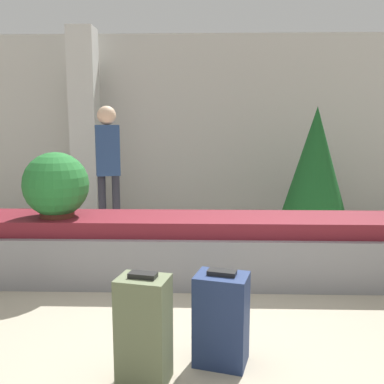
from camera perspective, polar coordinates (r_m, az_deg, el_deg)
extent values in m
plane|color=#9E937F|center=(3.26, -0.76, -19.93)|extent=(18.00, 18.00, 0.00)
cube|color=beige|center=(7.98, 0.77, 9.06)|extent=(18.00, 0.06, 3.20)
cube|color=gray|center=(4.47, 0.00, -8.33)|extent=(6.47, 0.85, 0.50)
cube|color=maroon|center=(4.39, 0.00, -4.24)|extent=(6.21, 0.69, 0.16)
cube|color=silver|center=(7.69, -14.06, 8.80)|extent=(0.44, 0.44, 3.20)
cube|color=#5B6647|center=(2.75, -6.44, -17.87)|extent=(0.35, 0.29, 0.67)
cube|color=black|center=(2.61, -6.58, -10.96)|extent=(0.18, 0.11, 0.03)
cube|color=navy|center=(2.95, 3.94, -16.56)|extent=(0.39, 0.33, 0.61)
cube|color=black|center=(2.83, 4.01, -10.67)|extent=(0.20, 0.13, 0.03)
cylinder|color=#4C2319|center=(4.54, -17.54, -2.24)|extent=(0.34, 0.34, 0.15)
sphere|color=#236B2D|center=(4.50, -17.69, 0.95)|extent=(0.66, 0.66, 0.66)
cylinder|color=#282833|center=(6.17, -11.87, -1.89)|extent=(0.11, 0.11, 0.88)
cylinder|color=#282833|center=(6.13, -10.05, -1.92)|extent=(0.11, 0.11, 0.88)
cube|color=navy|center=(6.05, -11.18, 5.47)|extent=(0.36, 0.27, 0.70)
sphere|color=beige|center=(6.04, -11.32, 9.99)|extent=(0.26, 0.26, 0.26)
cylinder|color=#4C331E|center=(6.84, 15.79, -4.00)|extent=(0.16, 0.16, 0.18)
cone|color=#195623|center=(6.70, 16.12, 3.76)|extent=(0.99, 0.99, 1.68)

